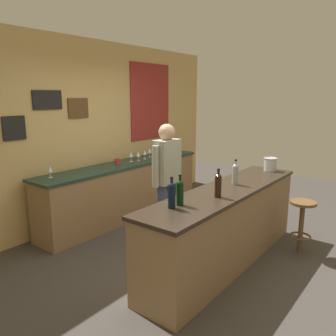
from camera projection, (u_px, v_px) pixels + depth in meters
ground_plane at (196, 253)px, 4.29m from camera, size 10.00×10.00×0.00m
back_wall at (90, 131)px, 5.23m from camera, size 6.00×0.09×2.80m
bar_counter at (226, 226)px, 3.95m from camera, size 2.77×0.60×0.92m
side_counter at (126, 190)px, 5.49m from camera, size 3.17×0.56×0.90m
bartender at (167, 177)px, 4.32m from camera, size 0.52×0.21×1.62m
bar_stool at (302, 218)px, 4.21m from camera, size 0.32×0.32×0.68m
wine_bottle_a at (172, 194)px, 3.16m from camera, size 0.07×0.07×0.31m
wine_bottle_b at (180, 192)px, 3.25m from camera, size 0.07×0.07×0.31m
wine_bottle_c at (218, 185)px, 3.50m from camera, size 0.07×0.07×0.31m
wine_bottle_d at (235, 173)px, 4.00m from camera, size 0.07×0.07×0.31m
ice_bucket at (270, 164)px, 4.74m from camera, size 0.19×0.19×0.19m
wine_glass_a at (50, 169)px, 4.42m from camera, size 0.07×0.07×0.16m
wine_glass_b at (131, 155)px, 5.51m from camera, size 0.07×0.07×0.16m
wine_glass_c at (138, 154)px, 5.55m from camera, size 0.07×0.07×0.16m
wine_glass_d at (145, 153)px, 5.72m from camera, size 0.07×0.07×0.16m
wine_glass_e at (149, 151)px, 5.90m from camera, size 0.07×0.07×0.16m
coffee_mug at (117, 161)px, 5.28m from camera, size 0.12×0.08×0.09m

